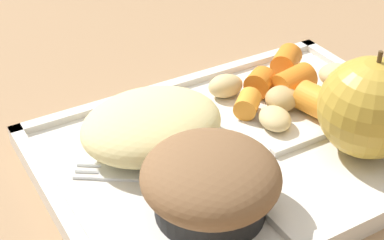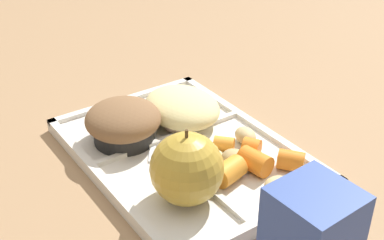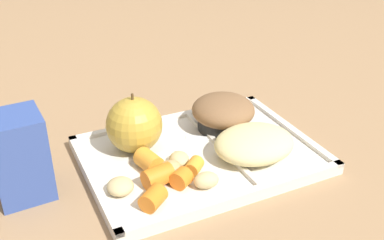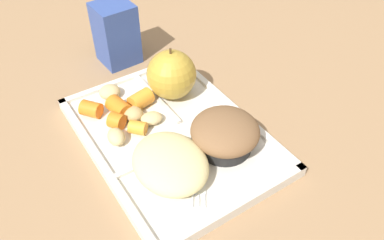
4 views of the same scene
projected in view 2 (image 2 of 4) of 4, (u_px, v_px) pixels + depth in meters
name	position (u px, v px, depth m)	size (l,w,h in m)	color
ground	(184.00, 159.00, 0.67)	(6.00, 6.00, 0.00)	#997551
lunch_tray	(184.00, 154.00, 0.67)	(0.33, 0.24, 0.02)	silver
green_apple	(187.00, 169.00, 0.57)	(0.08, 0.08, 0.09)	#B79333
bran_muffin	(123.00, 123.00, 0.68)	(0.10, 0.10, 0.05)	black
carrot_slice_diagonal	(224.00, 145.00, 0.66)	(0.02, 0.02, 0.03)	orange
carrot_slice_near_corner	(251.00, 148.00, 0.65)	(0.03, 0.03, 0.02)	orange
carrot_slice_tilted	(291.00, 161.00, 0.63)	(0.02, 0.02, 0.03)	orange
carrot_slice_back	(229.00, 171.00, 0.61)	(0.03, 0.03, 0.04)	orange
carrot_slice_large	(255.00, 162.00, 0.62)	(0.03, 0.03, 0.04)	orange
potato_chunk_large	(234.00, 158.00, 0.63)	(0.03, 0.03, 0.02)	tan
potato_chunk_browned	(279.00, 187.00, 0.59)	(0.03, 0.04, 0.02)	tan
potato_chunk_wedge	(210.00, 157.00, 0.64)	(0.03, 0.03, 0.02)	tan
potato_chunk_small	(246.00, 136.00, 0.68)	(0.02, 0.03, 0.02)	tan
egg_noodle_pile	(182.00, 107.00, 0.72)	(0.12, 0.10, 0.04)	beige
meatball_center	(198.00, 111.00, 0.72)	(0.03, 0.03, 0.03)	brown
meatball_front	(175.00, 120.00, 0.70)	(0.04, 0.04, 0.04)	#755B4C
meatball_back	(173.00, 115.00, 0.72)	(0.03, 0.03, 0.03)	#755B4C
plastic_fork	(155.00, 124.00, 0.72)	(0.14, 0.10, 0.00)	white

